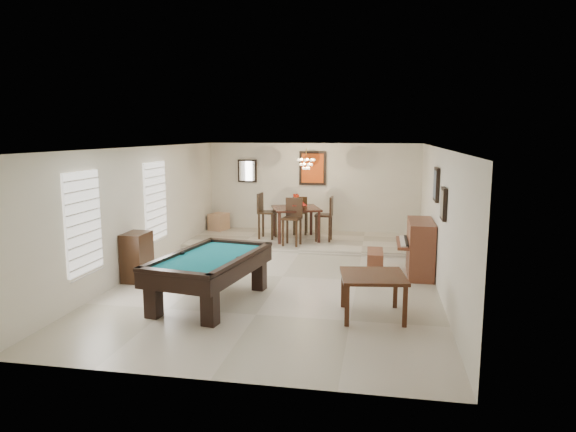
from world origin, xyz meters
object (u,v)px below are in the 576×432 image
(dining_chair_south, at_px, (292,222))
(square_table, at_px, (373,296))
(upright_piano, at_px, (414,248))
(chandelier, at_px, (306,160))
(dining_chair_west, at_px, (267,216))
(piano_bench, at_px, (375,262))
(dining_table, at_px, (296,221))
(pool_table, at_px, (210,280))
(apothecary_chest, at_px, (137,257))
(flower_vase, at_px, (296,198))
(dining_chair_north, at_px, (301,215))
(corner_bench, at_px, (219,222))
(dining_chair_east, at_px, (324,219))

(dining_chair_south, bearing_deg, square_table, -57.09)
(upright_piano, xyz_separation_m, dining_chair_south, (-2.84, 1.76, 0.14))
(chandelier, bearing_deg, dining_chair_west, -176.56)
(piano_bench, height_order, dining_table, dining_table)
(pool_table, xyz_separation_m, upright_piano, (3.52, 2.43, 0.16))
(apothecary_chest, xyz_separation_m, flower_vase, (2.52, 3.92, 0.73))
(pool_table, xyz_separation_m, flower_vase, (0.66, 4.93, 0.81))
(pool_table, xyz_separation_m, apothecary_chest, (-1.85, 1.01, 0.08))
(dining_table, bearing_deg, dining_chair_west, -179.74)
(upright_piano, bearing_deg, apothecary_chest, -165.22)
(dining_chair_north, bearing_deg, dining_chair_west, 39.90)
(square_table, xyz_separation_m, corner_bench, (-4.49, 6.05, 0.02))
(square_table, relative_size, dining_chair_north, 0.94)
(corner_bench, bearing_deg, pool_table, -73.36)
(flower_vase, relative_size, dining_chair_north, 0.24)
(flower_vase, xyz_separation_m, dining_chair_east, (0.73, -0.05, -0.51))
(dining_chair_east, height_order, chandelier, chandelier)
(dining_chair_south, height_order, corner_bench, dining_chair_south)
(dining_chair_south, height_order, chandelier, chandelier)
(apothecary_chest, bearing_deg, piano_bench, 17.21)
(square_table, bearing_deg, dining_chair_east, 104.87)
(apothecary_chest, xyz_separation_m, corner_bench, (0.11, 4.84, -0.12))
(dining_chair_north, bearing_deg, upright_piano, 127.92)
(dining_table, xyz_separation_m, flower_vase, (0.00, 0.00, 0.61))
(dining_chair_south, xyz_separation_m, dining_chair_east, (0.72, 0.69, -0.01))
(apothecary_chest, height_order, dining_table, dining_table)
(square_table, xyz_separation_m, apothecary_chest, (-4.60, 1.21, 0.14))
(dining_chair_north, distance_m, corner_bench, 2.44)
(dining_chair_south, bearing_deg, chandelier, 81.30)
(flower_vase, bearing_deg, corner_bench, 159.08)
(dining_chair_east, relative_size, chandelier, 1.92)
(dining_chair_west, bearing_deg, flower_vase, -85.71)
(flower_vase, xyz_separation_m, chandelier, (0.25, 0.06, 0.99))
(upright_piano, height_order, corner_bench, upright_piano)
(square_table, relative_size, dining_chair_south, 0.85)
(dining_chair_west, bearing_deg, corner_bench, 64.72)
(piano_bench, distance_m, chandelier, 3.71)
(dining_chair_north, xyz_separation_m, dining_chair_east, (0.73, -0.77, 0.05))
(dining_table, bearing_deg, pool_table, -97.65)
(piano_bench, distance_m, corner_bench, 5.64)
(corner_bench, bearing_deg, dining_table, -20.92)
(upright_piano, bearing_deg, dining_table, 138.79)
(piano_bench, distance_m, flower_vase, 3.39)
(apothecary_chest, xyz_separation_m, dining_chair_north, (2.52, 4.64, 0.17))
(apothecary_chest, bearing_deg, upright_piano, 14.78)
(piano_bench, relative_size, apothecary_chest, 0.87)
(pool_table, distance_m, dining_table, 4.97)
(pool_table, relative_size, apothecary_chest, 2.51)
(dining_chair_north, bearing_deg, corner_bench, -8.23)
(dining_chair_south, relative_size, dining_chair_north, 1.10)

